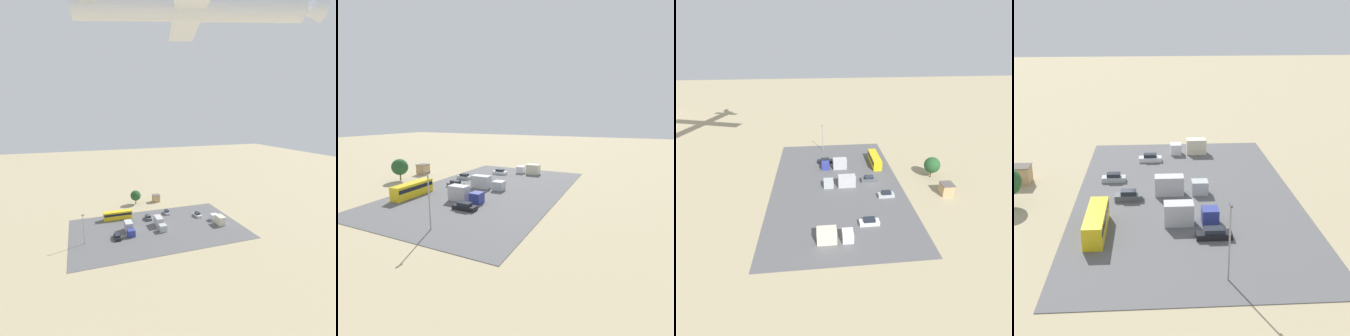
% 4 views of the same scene
% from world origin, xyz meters
% --- Properties ---
extents(ground_plane, '(400.00, 400.00, 0.00)m').
position_xyz_m(ground_plane, '(0.00, 0.00, 0.00)').
color(ground_plane, tan).
extents(parking_lot_surface, '(57.51, 34.72, 0.08)m').
position_xyz_m(parking_lot_surface, '(0.00, 9.70, 0.04)').
color(parking_lot_surface, '#565659').
rests_on(parking_lot_surface, ground).
extents(shed_building, '(3.24, 3.15, 3.10)m').
position_xyz_m(shed_building, '(-7.64, -17.90, 1.56)').
color(shed_building, tan).
rests_on(shed_building, ground).
extents(bus, '(10.38, 2.57, 3.05)m').
position_xyz_m(bus, '(11.68, -3.18, 1.72)').
color(bus, gold).
rests_on(bus, ground).
extents(parked_car_0, '(1.83, 4.36, 1.50)m').
position_xyz_m(parked_car_0, '(-17.60, 3.96, 0.70)').
color(parked_car_0, silver).
rests_on(parked_car_0, ground).
extents(parked_car_1, '(1.85, 4.74, 1.45)m').
position_xyz_m(parked_car_1, '(14.18, 12.38, 0.68)').
color(parked_car_1, black).
rests_on(parked_car_1, ground).
extents(parked_car_2, '(1.77, 4.06, 1.49)m').
position_xyz_m(parked_car_2, '(-7.28, -2.30, 0.70)').
color(parked_car_2, '#ADB2B7').
rests_on(parked_car_2, ground).
extents(parked_car_3, '(1.80, 4.29, 1.61)m').
position_xyz_m(parked_car_3, '(0.95, 0.62, 0.75)').
color(parked_car_3, '#4C5156').
rests_on(parked_car_3, ground).
extents(parked_truck_0, '(2.50, 7.23, 3.03)m').
position_xyz_m(parked_truck_0, '(-22.05, 12.15, 1.47)').
color(parked_truck_0, silver).
rests_on(parked_truck_0, ground).
extents(parked_truck_1, '(2.42, 7.60, 3.18)m').
position_xyz_m(parked_truck_1, '(9.74, 9.23, 1.53)').
color(parked_truck_1, navy).
rests_on(parked_truck_1, ground).
extents(parked_truck_2, '(2.35, 8.54, 3.09)m').
position_xyz_m(parked_truck_2, '(-1.03, 8.45, 1.49)').
color(parked_truck_2, '#ADB2B7').
rests_on(parked_truck_2, ground).
extents(tree_near_shed, '(4.50, 4.50, 6.09)m').
position_xyz_m(tree_near_shed, '(1.67, -17.60, 3.83)').
color(tree_near_shed, brown).
rests_on(tree_near_shed, ground).
extents(light_pole_lot_centre, '(0.90, 0.28, 9.28)m').
position_xyz_m(light_pole_lot_centre, '(24.06, 12.73, 5.16)').
color(light_pole_lot_centre, gray).
rests_on(light_pole_lot_centre, ground).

